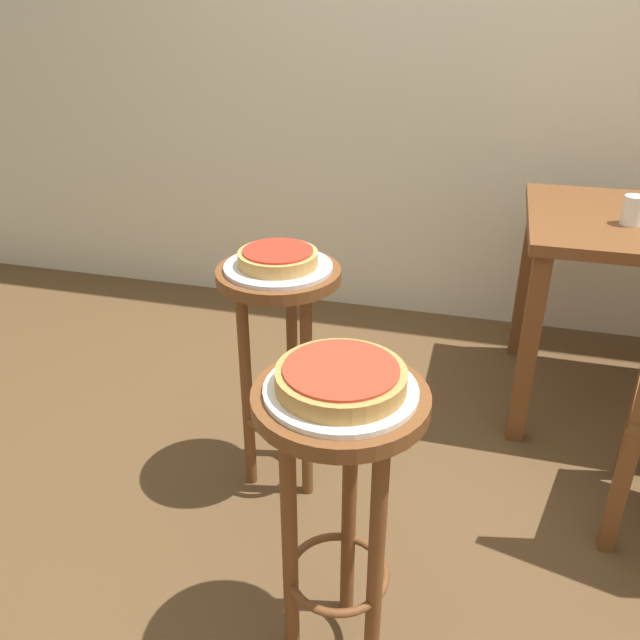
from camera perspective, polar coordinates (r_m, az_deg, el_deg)
ground_plane at (r=2.04m, az=6.46°, el=-19.37°), size 6.00×6.00×0.00m
stool_foreground at (r=1.43m, az=1.70°, el=-13.36°), size 0.36×0.36×0.75m
serving_plate_foreground at (r=1.30m, az=1.83°, el=-6.14°), size 0.31×0.31×0.01m
pizza_foreground at (r=1.28m, az=1.85°, el=-5.08°), size 0.26×0.26×0.05m
stool_middle at (r=1.96m, az=-3.49°, el=-1.13°), size 0.36×0.36×0.75m
serving_plate_middle at (r=1.87m, az=-3.68°, el=4.67°), size 0.31×0.31×0.01m
pizza_middle at (r=1.86m, az=-3.70°, el=5.47°), size 0.23×0.23×0.05m
cup_near_edge at (r=2.43m, az=25.74°, el=8.65°), size 0.07×0.07×0.10m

